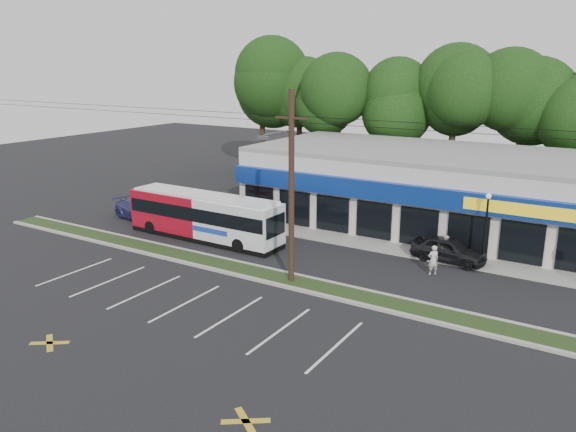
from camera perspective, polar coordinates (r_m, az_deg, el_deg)
The scene contains 15 objects.
ground at distance 30.70m, azimuth -5.46°, elevation -6.18°, with size 120.00×120.00×0.00m, color black.
grass_strip at distance 31.42m, azimuth -4.36°, elevation -5.52°, with size 40.00×1.60×0.12m, color #1A3214.
curb_south at distance 30.78m, azimuth -5.29°, elevation -5.97°, with size 40.00×0.25×0.14m, color #9E9E93.
curb_north at distance 32.06m, azimuth -3.46°, elevation -5.05°, with size 40.00×0.25×0.14m, color #9E9E93.
sidewalk at distance 35.78m, azimuth 9.81°, elevation -3.11°, with size 32.00×2.20×0.10m, color #9E9E93.
strip_mall at distance 41.27m, azimuth 14.26°, elevation 2.84°, with size 25.00×12.55×5.30m.
utility_pole at distance 28.33m, azimuth -0.02°, elevation 3.51°, with size 50.00×2.77×10.00m.
lamp_post at distance 33.21m, azimuth 19.49°, elevation -0.49°, with size 0.30×0.30×4.25m.
tree_line at distance 50.56m, azimuth 16.64°, elevation 11.48°, with size 46.76×6.76×11.83m.
metrobus at distance 37.01m, azimuth -8.49°, elevation 0.06°, with size 11.21×2.47×3.01m.
car_dark at distance 33.89m, azimuth 16.01°, elevation -3.32°, with size 1.73×4.31×1.47m, color black.
car_silver at distance 40.23m, azimuth -10.76°, elevation -0.21°, with size 1.37×3.94×1.30m, color #B1B2B9.
car_blue at distance 42.87m, azimuth -14.85°, elevation 0.57°, with size 1.96×4.83×1.40m, color navy.
pedestrian_a at distance 31.61m, azimuth 14.53°, elevation -4.36°, with size 0.61×0.40×1.68m, color beige.
pedestrian_b at distance 33.93m, azimuth 15.66°, elevation -3.16°, with size 0.77×0.60×1.59m, color beige.
Camera 1 is at (17.45, -22.66, 11.16)m, focal length 35.00 mm.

